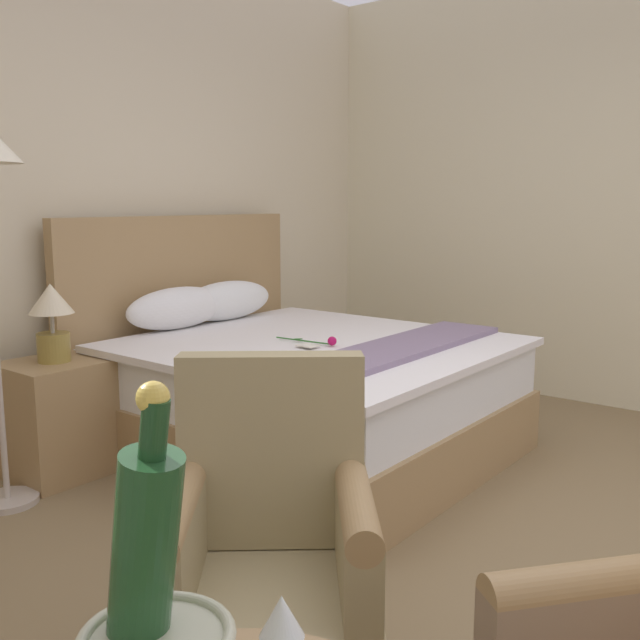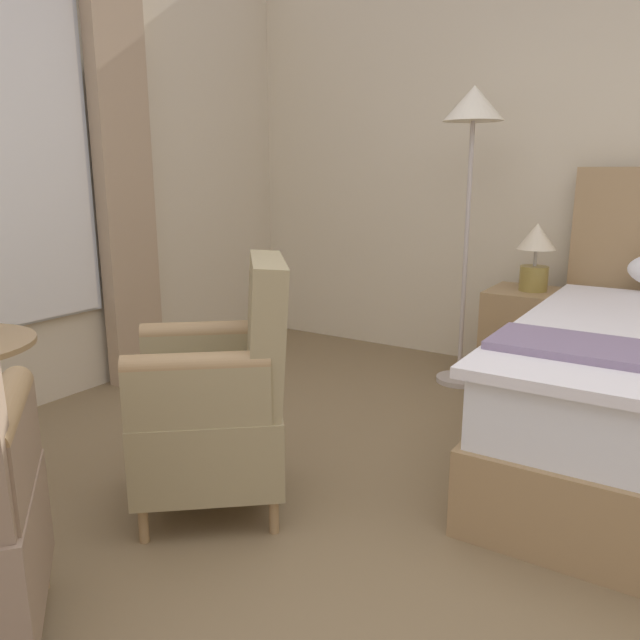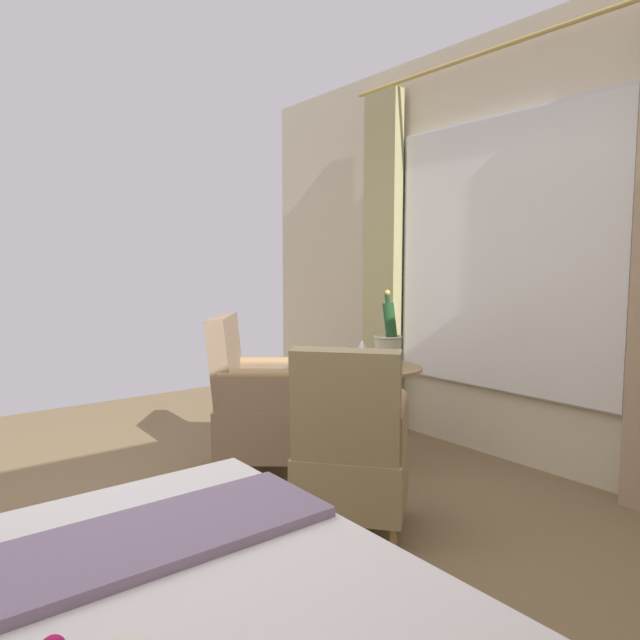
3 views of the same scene
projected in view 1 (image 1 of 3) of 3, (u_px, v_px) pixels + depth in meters
The scene contains 7 objects.
ground_plane at pixel (505, 583), 2.64m from camera, with size 6.78×6.78×0.00m, color olive.
wall_headboard_side at pixel (68, 186), 4.04m from camera, with size 5.36×0.12×2.96m.
bed at pixel (297, 386), 4.03m from camera, with size 1.82×2.08×1.31m.
nightstand at pixel (58, 418), 3.66m from camera, with size 0.51×0.45×0.59m.
bedside_lamp at pixel (52, 315), 3.57m from camera, with size 0.22×0.22×0.40m.
wine_glass_near_edge at pixel (282, 625), 1.02m from camera, with size 0.07×0.07×0.15m.
armchair_by_window at pixel (270, 570), 1.89m from camera, with size 0.78×0.77×0.98m.
Camera 1 is at (-2.34, -0.97, 1.40)m, focal length 40.00 mm.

